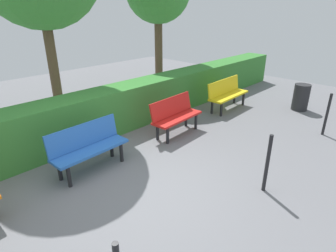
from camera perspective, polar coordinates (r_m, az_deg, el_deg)
ground_plane at (r=4.90m, az=-7.62°, el=-11.95°), size 18.64×18.64×0.00m
bench_yellow at (r=8.38m, az=11.79°, el=6.57°), size 1.56×0.50×0.86m
bench_red at (r=6.55m, az=1.45°, el=2.35°), size 1.38×0.53×0.86m
bench_blue at (r=5.30m, az=-15.81°, el=-3.83°), size 1.43×0.50×0.86m
hedge_row at (r=6.75m, az=-12.52°, el=2.80°), size 14.64×0.77×1.04m
railing_post_near at (r=7.44m, az=29.40°, el=2.02°), size 0.06×0.06×1.00m
railing_post_mid at (r=4.77m, az=19.40°, el=-7.17°), size 0.06×0.06×1.00m
trash_bin at (r=9.01m, az=25.24°, el=5.27°), size 0.44×0.44×0.75m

